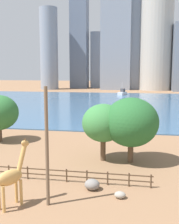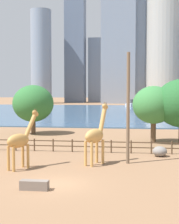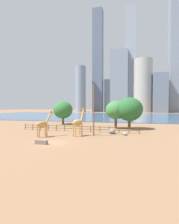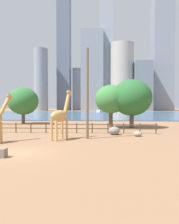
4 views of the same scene
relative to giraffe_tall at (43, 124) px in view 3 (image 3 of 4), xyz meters
The scene contains 21 objects.
ground_plane 76.11m from the giraffe_tall, 87.11° to the left, with size 400.00×400.00×0.00m, color #8C6647.
harbor_water 73.11m from the giraffe_tall, 86.99° to the left, with size 180.00×86.00×0.20m, color #3D6084.
giraffe_tall is the anchor object (origin of this frame).
giraffe_companion 6.27m from the giraffe_tall, 23.09° to the left, with size 2.11×3.08×5.30m.
utility_pole 9.38m from the giraffe_tall, 20.77° to the left, with size 0.28×0.28×9.49m, color brown.
boulder_near_fence 15.17m from the giraffe_tall, 21.15° to the left, with size 0.95×0.77×0.58m, color gray.
boulder_by_pole 13.36m from the giraffe_tall, 30.38° to the left, with size 1.36×1.30×0.97m, color gray.
feeding_trough 6.44m from the giraffe_tall, 63.10° to the right, with size 1.80×0.60×0.60m, color #72665B.
enclosure_fence 8.97m from the giraffe_tall, 64.57° to the left, with size 26.12×0.14×1.30m.
tree_left_large 19.07m from the giraffe_tall, 53.49° to the left, with size 5.00×5.00×6.80m.
tree_center_broad 21.09m from the giraffe_tall, 46.09° to the left, with size 6.31×6.31×7.61m.
tree_right_tall 22.22m from the giraffe_tall, 104.02° to the left, with size 5.85×5.85×7.04m.
boat_ferry 105.98m from the giraffe_tall, 85.88° to the left, with size 3.74×6.44×5.47m.
skyline_tower_needle 144.55m from the giraffe_tall, 104.70° to the left, with size 10.15×10.15×45.37m, color gray.
skyline_block_central 142.50m from the giraffe_tall, 74.73° to the left, with size 11.93×13.42×34.47m, color slate.
skyline_tower_glass 147.62m from the giraffe_tall, 89.50° to the left, with size 16.41×14.75×59.30m, color gray.
skyline_block_left 160.98m from the giraffe_tall, 98.10° to the left, with size 10.07×9.02×105.43m, color slate.
skyline_block_right 166.29m from the giraffe_tall, 70.22° to the left, with size 14.50×15.14×109.35m, color gray.
skyline_tower_short 146.96m from the giraffe_tall, 80.85° to the left, with size 17.58×17.58×49.31m, color #ADA89E.
skyline_block_wide 161.74m from the giraffe_tall, 93.82° to the left, with size 8.69×15.38×33.83m, color gray.
skyline_tower_far 155.67m from the giraffe_tall, 85.45° to the left, with size 9.90×9.91×100.54m, color #939EAD.
Camera 3 is at (11.87, -23.83, 5.41)m, focal length 28.00 mm.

